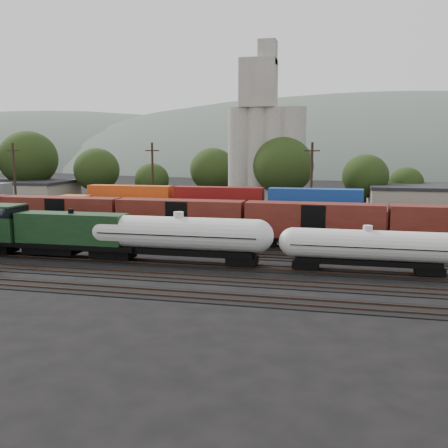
% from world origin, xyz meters
% --- Properties ---
extents(ground, '(600.00, 600.00, 0.00)m').
position_xyz_m(ground, '(0.00, 0.00, 0.00)').
color(ground, black).
extents(tracks, '(180.00, 33.20, 0.20)m').
position_xyz_m(tracks, '(0.00, 0.00, 0.05)').
color(tracks, black).
rests_on(tracks, ground).
extents(green_locomotive, '(18.94, 3.34, 5.01)m').
position_xyz_m(green_locomotive, '(-13.79, -5.00, 2.84)').
color(green_locomotive, black).
rests_on(green_locomotive, ground).
extents(tank_car_a, '(18.36, 3.29, 4.81)m').
position_xyz_m(tank_car_a, '(0.91, -5.00, 2.85)').
color(tank_car_a, silver).
rests_on(tank_car_a, ground).
extents(tank_car_b, '(15.68, 2.81, 4.11)m').
position_xyz_m(tank_car_b, '(18.39, -5.00, 2.46)').
color(tank_car_b, silver).
rests_on(tank_car_b, ground).
extents(orange_locomotive, '(18.48, 3.08, 4.62)m').
position_xyz_m(orange_locomotive, '(-14.00, 10.00, 2.63)').
color(orange_locomotive, black).
rests_on(orange_locomotive, ground).
extents(boxcar_string, '(153.60, 2.90, 4.20)m').
position_xyz_m(boxcar_string, '(5.53, 5.00, 3.12)').
color(boxcar_string, black).
rests_on(boxcar_string, ground).
extents(container_wall, '(162.71, 2.60, 5.80)m').
position_xyz_m(container_wall, '(-9.66, 15.00, 2.68)').
color(container_wall, black).
rests_on(container_wall, ground).
extents(grain_silo, '(13.40, 5.00, 29.00)m').
position_xyz_m(grain_silo, '(3.28, 36.00, 11.26)').
color(grain_silo, '#A6A398').
rests_on(grain_silo, ground).
extents(industrial_sheds, '(119.38, 17.26, 5.10)m').
position_xyz_m(industrial_sheds, '(6.63, 35.25, 2.56)').
color(industrial_sheds, '#9E937F').
rests_on(industrial_sheds, ground).
extents(tree_band, '(164.42, 21.83, 14.51)m').
position_xyz_m(tree_band, '(-1.29, 37.20, 7.77)').
color(tree_band, black).
rests_on(tree_band, ground).
extents(utility_poles, '(122.20, 0.36, 12.00)m').
position_xyz_m(utility_poles, '(0.00, 22.00, 6.21)').
color(utility_poles, black).
rests_on(utility_poles, ground).
extents(distant_hills, '(860.00, 286.00, 130.00)m').
position_xyz_m(distant_hills, '(23.92, 260.00, -20.56)').
color(distant_hills, '#59665B').
rests_on(distant_hills, ground).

